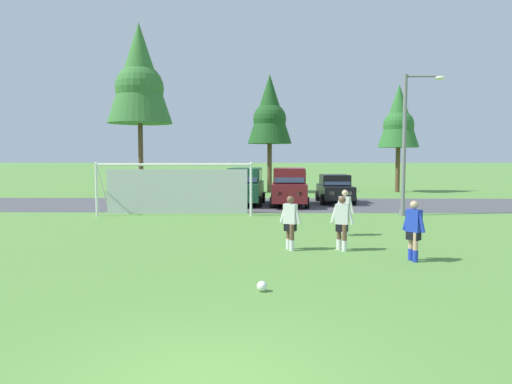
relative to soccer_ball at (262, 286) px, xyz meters
name	(u,v)px	position (x,y,z in m)	size (l,w,h in m)	color
ground_plane	(249,221)	(-0.68, 10.82, -0.11)	(400.00, 400.00, 0.00)	#598C3D
parking_lot_strip	(253,204)	(-0.68, 18.25, -0.11)	(52.00, 8.40, 0.01)	#4C4C51
soccer_ball	(262,286)	(0.00, 0.00, 0.00)	(0.22, 0.22, 0.22)	white
soccer_goal	(176,188)	(-4.32, 13.47, 1.18)	(7.47, 2.15, 2.57)	white
player_striker_near	(342,223)	(2.36, 4.44, 0.71)	(0.69, 0.41, 1.64)	brown
player_midfield_center	(414,231)	(4.05, 3.01, 0.71)	(0.49, 0.66, 1.64)	tan
player_defender_far	(290,223)	(0.81, 4.50, 0.71)	(0.66, 0.48, 1.64)	brown
player_winger_left	(345,213)	(2.89, 7.19, 0.71)	(0.65, 0.48, 1.64)	beige
parked_car_slot_far_left	(192,189)	(-4.41, 19.06, 0.77)	(2.08, 4.22, 1.72)	silver
parked_car_slot_left	(245,186)	(-1.14, 18.13, 1.00)	(2.34, 4.70, 2.16)	#194C2D
parked_car_slot_center_left	(289,186)	(1.41, 17.60, 1.00)	(2.26, 4.66, 2.16)	maroon
parked_car_slot_center	(335,188)	(4.29, 19.42, 0.77)	(2.07, 4.22, 1.72)	black
tree_left_edge	(139,77)	(-9.34, 25.97, 8.65)	(4.77, 4.77, 12.73)	brown
tree_mid_left	(270,112)	(0.35, 27.96, 6.24)	(3.47, 3.47, 9.24)	brown
tree_center_back	(399,118)	(10.58, 28.55, 5.75)	(3.20, 3.20, 8.54)	brown
street_lamp	(408,143)	(6.83, 13.11, 3.37)	(2.00, 0.32, 6.69)	slate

